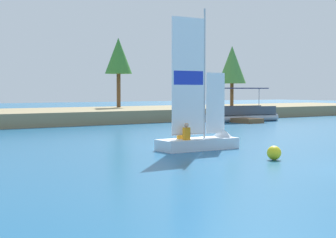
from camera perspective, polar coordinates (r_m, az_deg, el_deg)
name	(u,v)px	position (r m, az deg, el deg)	size (l,w,h in m)	color
shore_bank	(39,116)	(44.51, -13.81, 0.27)	(80.00, 11.33, 1.03)	#897A56
shoreline_tree_midleft	(118,56)	(50.64, -5.38, 6.75)	(2.58, 2.58, 6.61)	brown
shoreline_tree_centre	(232,65)	(55.34, 6.93, 5.82)	(2.89, 2.89, 6.23)	brown
wooden_dock	(233,120)	(44.88, 6.99, -0.05)	(1.65, 5.80, 0.38)	brown
sailboat	(207,137)	(23.92, 4.29, -1.96)	(4.21, 1.43, 6.63)	silver
pontoon_boat	(241,113)	(45.88, 7.93, 0.61)	(6.58, 2.84, 2.88)	#B2B2B7
channel_buoy	(274,153)	(20.47, 11.38, -3.61)	(0.54, 0.54, 0.54)	yellow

